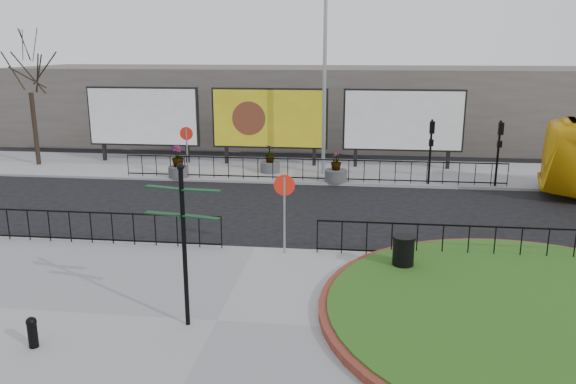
# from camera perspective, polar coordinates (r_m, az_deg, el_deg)

# --- Properties ---
(ground) EXTENTS (90.00, 90.00, 0.00)m
(ground) POSITION_cam_1_polar(r_m,az_deg,el_deg) (17.98, -3.37, -5.95)
(ground) COLOR black
(ground) RESTS_ON ground
(pavement_near) EXTENTS (30.00, 10.00, 0.12)m
(pavement_near) POSITION_cam_1_polar(r_m,az_deg,el_deg) (13.48, -7.24, -13.05)
(pavement_near) COLOR gray
(pavement_near) RESTS_ON ground
(pavement_far) EXTENTS (44.00, 6.00, 0.12)m
(pavement_far) POSITION_cam_1_polar(r_m,az_deg,el_deg) (29.40, 0.77, 2.27)
(pavement_far) COLOR gray
(pavement_far) RESTS_ON ground
(brick_edge) EXTENTS (10.40, 10.40, 0.18)m
(brick_edge) POSITION_cam_1_polar(r_m,az_deg,el_deg) (14.64, 24.32, -11.33)
(brick_edge) COLOR brown
(brick_edge) RESTS_ON pavement_near
(grass_lawn) EXTENTS (10.00, 10.00, 0.22)m
(grass_lawn) POSITION_cam_1_polar(r_m,az_deg,el_deg) (14.63, 24.33, -11.26)
(grass_lawn) COLOR #224512
(grass_lawn) RESTS_ON pavement_near
(railing_near_left) EXTENTS (10.00, 0.10, 1.10)m
(railing_near_left) POSITION_cam_1_polar(r_m,az_deg,el_deg) (19.45, -21.27, -3.27)
(railing_near_left) COLOR black
(railing_near_left) RESTS_ON pavement_near
(railing_near_right) EXTENTS (9.00, 0.10, 1.10)m
(railing_near_right) POSITION_cam_1_polar(r_m,az_deg,el_deg) (17.54, 17.87, -4.86)
(railing_near_right) COLOR black
(railing_near_right) RESTS_ON pavement_near
(railing_far) EXTENTS (18.00, 0.10, 1.10)m
(railing_far) POSITION_cam_1_polar(r_m,az_deg,el_deg) (26.55, 2.29, 2.28)
(railing_far) COLOR black
(railing_far) RESTS_ON pavement_far
(speed_sign_far) EXTENTS (0.64, 0.07, 2.47)m
(speed_sign_far) POSITION_cam_1_polar(r_m,az_deg,el_deg) (27.55, -10.25, 5.14)
(speed_sign_far) COLOR gray
(speed_sign_far) RESTS_ON pavement_far
(speed_sign_near) EXTENTS (0.64, 0.07, 2.47)m
(speed_sign_near) POSITION_cam_1_polar(r_m,az_deg,el_deg) (16.88, -0.36, -0.46)
(speed_sign_near) COLOR gray
(speed_sign_near) RESTS_ON pavement_near
(billboard_left) EXTENTS (6.20, 0.31, 4.10)m
(billboard_left) POSITION_cam_1_polar(r_m,az_deg,el_deg) (31.94, -14.50, 7.41)
(billboard_left) COLOR black
(billboard_left) RESTS_ON pavement_far
(billboard_mid) EXTENTS (6.20, 0.31, 4.10)m
(billboard_mid) POSITION_cam_1_polar(r_m,az_deg,el_deg) (30.12, -1.88, 7.45)
(billboard_mid) COLOR black
(billboard_mid) RESTS_ON pavement_far
(billboard_right) EXTENTS (6.20, 0.31, 4.10)m
(billboard_right) POSITION_cam_1_polar(r_m,az_deg,el_deg) (29.87, 11.62, 7.11)
(billboard_right) COLOR black
(billboard_right) RESTS_ON pavement_far
(lamp_post) EXTENTS (0.74, 0.18, 9.23)m
(lamp_post) POSITION_cam_1_polar(r_m,az_deg,el_deg) (27.65, 3.74, 11.44)
(lamp_post) COLOR gray
(lamp_post) RESTS_ON pavement_far
(signal_pole_a) EXTENTS (0.22, 0.26, 3.00)m
(signal_pole_a) POSITION_cam_1_polar(r_m,az_deg,el_deg) (26.47, 14.33, 4.95)
(signal_pole_a) COLOR black
(signal_pole_a) RESTS_ON pavement_far
(signal_pole_b) EXTENTS (0.22, 0.26, 3.00)m
(signal_pole_b) POSITION_cam_1_polar(r_m,az_deg,el_deg) (27.02, 20.66, 4.66)
(signal_pole_b) COLOR black
(signal_pole_b) RESTS_ON pavement_far
(tree_left) EXTENTS (2.00, 2.00, 7.00)m
(tree_left) POSITION_cam_1_polar(r_m,az_deg,el_deg) (32.96, -24.59, 8.56)
(tree_left) COLOR #2D2119
(tree_left) RESTS_ON pavement_far
(building_backdrop) EXTENTS (40.00, 10.00, 5.00)m
(building_backdrop) POSITION_cam_1_polar(r_m,az_deg,el_deg) (38.88, 2.38, 8.88)
(building_backdrop) COLOR #605A54
(building_backdrop) RESTS_ON ground
(fingerpost_sign) EXTENTS (1.76, 0.55, 3.76)m
(fingerpost_sign) POSITION_cam_1_polar(r_m,az_deg,el_deg) (12.52, -10.57, -3.82)
(fingerpost_sign) COLOR black
(fingerpost_sign) RESTS_ON pavement_near
(bollard) EXTENTS (0.22, 0.22, 0.69)m
(bollard) POSITION_cam_1_polar(r_m,az_deg,el_deg) (13.27, -24.54, -12.70)
(bollard) COLOR black
(bollard) RESTS_ON pavement_near
(litter_bin) EXTENTS (0.64, 0.64, 1.06)m
(litter_bin) POSITION_cam_1_polar(r_m,az_deg,el_deg) (16.13, 11.63, -6.19)
(litter_bin) COLOR black
(litter_bin) RESTS_ON pavement_near
(planter_a) EXTENTS (0.99, 0.99, 1.58)m
(planter_a) POSITION_cam_1_polar(r_m,az_deg,el_deg) (27.90, -11.08, 2.70)
(planter_a) COLOR #4C4C4F
(planter_a) RESTS_ON pavement_far
(planter_b) EXTENTS (0.99, 0.99, 1.42)m
(planter_b) POSITION_cam_1_polar(r_m,az_deg,el_deg) (28.47, -1.85, 2.97)
(planter_b) COLOR #4C4C4F
(planter_b) RESTS_ON pavement_far
(planter_c) EXTENTS (1.06, 1.06, 1.44)m
(planter_c) POSITION_cam_1_polar(r_m,az_deg,el_deg) (26.60, 4.89, 2.07)
(planter_c) COLOR #4C4C4F
(planter_c) RESTS_ON pavement_far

